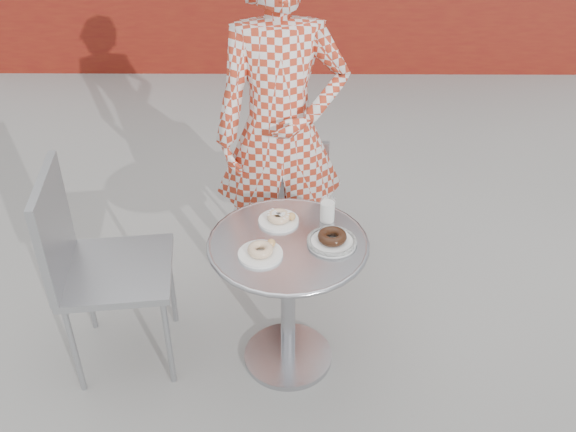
{
  "coord_description": "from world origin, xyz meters",
  "views": [
    {
      "loc": [
        -0.01,
        -2.13,
        2.28
      ],
      "look_at": [
        -0.03,
        0.1,
        0.76
      ],
      "focal_mm": 40.0,
      "sensor_mm": 36.0,
      "label": 1
    }
  ],
  "objects_px": {
    "plate_checker": "(332,240)",
    "chair_far": "(295,212)",
    "plate_far": "(279,218)",
    "bistro_table": "(288,273)",
    "chair_left": "(121,305)",
    "seated_person": "(281,132)",
    "plate_near": "(261,251)",
    "milk_cup": "(327,211)"
  },
  "relations": [
    {
      "from": "milk_cup",
      "to": "seated_person",
      "type": "bearing_deg",
      "value": 114.4
    },
    {
      "from": "plate_far",
      "to": "plate_checker",
      "type": "distance_m",
      "value": 0.27
    },
    {
      "from": "chair_far",
      "to": "seated_person",
      "type": "height_order",
      "value": "seated_person"
    },
    {
      "from": "plate_far",
      "to": "plate_near",
      "type": "distance_m",
      "value": 0.25
    },
    {
      "from": "plate_far",
      "to": "plate_near",
      "type": "relative_size",
      "value": 0.96
    },
    {
      "from": "chair_left",
      "to": "seated_person",
      "type": "height_order",
      "value": "seated_person"
    },
    {
      "from": "plate_far",
      "to": "plate_checker",
      "type": "height_order",
      "value": "plate_checker"
    },
    {
      "from": "chair_left",
      "to": "plate_far",
      "type": "relative_size",
      "value": 5.63
    },
    {
      "from": "chair_left",
      "to": "plate_near",
      "type": "relative_size",
      "value": 5.41
    },
    {
      "from": "plate_checker",
      "to": "chair_far",
      "type": "bearing_deg",
      "value": 99.34
    },
    {
      "from": "milk_cup",
      "to": "bistro_table",
      "type": "bearing_deg",
      "value": -136.61
    },
    {
      "from": "plate_checker",
      "to": "plate_far",
      "type": "bearing_deg",
      "value": 145.18
    },
    {
      "from": "seated_person",
      "to": "plate_near",
      "type": "bearing_deg",
      "value": -102.5
    },
    {
      "from": "milk_cup",
      "to": "plate_checker",
      "type": "bearing_deg",
      "value": -85.59
    },
    {
      "from": "chair_far",
      "to": "plate_far",
      "type": "distance_m",
      "value": 0.88
    },
    {
      "from": "chair_far",
      "to": "plate_near",
      "type": "relative_size",
      "value": 4.28
    },
    {
      "from": "chair_left",
      "to": "milk_cup",
      "type": "bearing_deg",
      "value": -89.22
    },
    {
      "from": "plate_checker",
      "to": "milk_cup",
      "type": "height_order",
      "value": "milk_cup"
    },
    {
      "from": "plate_near",
      "to": "milk_cup",
      "type": "bearing_deg",
      "value": 41.96
    },
    {
      "from": "plate_far",
      "to": "milk_cup",
      "type": "relative_size",
      "value": 1.62
    },
    {
      "from": "plate_far",
      "to": "milk_cup",
      "type": "xyz_separation_m",
      "value": [
        0.21,
        0.01,
        0.03
      ]
    },
    {
      "from": "bistro_table",
      "to": "plate_far",
      "type": "distance_m",
      "value": 0.24
    },
    {
      "from": "chair_far",
      "to": "chair_left",
      "type": "height_order",
      "value": "chair_left"
    },
    {
      "from": "chair_far",
      "to": "bistro_table",
      "type": "bearing_deg",
      "value": 93.3
    },
    {
      "from": "plate_near",
      "to": "plate_far",
      "type": "bearing_deg",
      "value": 73.62
    },
    {
      "from": "bistro_table",
      "to": "chair_far",
      "type": "bearing_deg",
      "value": 87.81
    },
    {
      "from": "chair_left",
      "to": "seated_person",
      "type": "xyz_separation_m",
      "value": [
        0.72,
        0.59,
        0.58
      ]
    },
    {
      "from": "chair_left",
      "to": "plate_checker",
      "type": "height_order",
      "value": "chair_left"
    },
    {
      "from": "chair_far",
      "to": "seated_person",
      "type": "xyz_separation_m",
      "value": [
        -0.07,
        -0.27,
        0.64
      ]
    },
    {
      "from": "milk_cup",
      "to": "chair_left",
      "type": "bearing_deg",
      "value": -172.04
    },
    {
      "from": "bistro_table",
      "to": "plate_far",
      "type": "height_order",
      "value": "plate_far"
    },
    {
      "from": "bistro_table",
      "to": "plate_checker",
      "type": "height_order",
      "value": "plate_checker"
    },
    {
      "from": "bistro_table",
      "to": "seated_person",
      "type": "bearing_deg",
      "value": 93.56
    },
    {
      "from": "chair_left",
      "to": "plate_far",
      "type": "bearing_deg",
      "value": -88.04
    },
    {
      "from": "seated_person",
      "to": "plate_near",
      "type": "height_order",
      "value": "seated_person"
    },
    {
      "from": "bistro_table",
      "to": "chair_left",
      "type": "xyz_separation_m",
      "value": [
        -0.76,
        0.03,
        -0.22
      ]
    },
    {
      "from": "bistro_table",
      "to": "plate_far",
      "type": "bearing_deg",
      "value": 105.02
    },
    {
      "from": "bistro_table",
      "to": "seated_person",
      "type": "relative_size",
      "value": 0.39
    },
    {
      "from": "plate_far",
      "to": "bistro_table",
      "type": "bearing_deg",
      "value": -74.98
    },
    {
      "from": "plate_far",
      "to": "chair_far",
      "type": "bearing_deg",
      "value": 84.38
    },
    {
      "from": "plate_checker",
      "to": "milk_cup",
      "type": "xyz_separation_m",
      "value": [
        -0.01,
        0.17,
        0.03
      ]
    },
    {
      "from": "bistro_table",
      "to": "plate_checker",
      "type": "relative_size",
      "value": 3.29
    }
  ]
}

